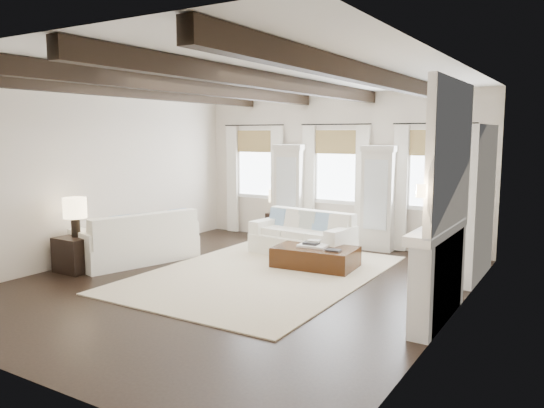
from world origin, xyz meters
The scene contains 16 objects.
ground centered at (0.00, 0.00, 0.00)m, with size 7.50×7.50×0.00m, color black.
room_shell centered at (0.75, 0.90, 1.89)m, with size 6.54×7.54×3.22m.
area_rug centered at (0.03, 0.69, 0.01)m, with size 3.42×4.81×0.02m, color beige.
sofa_back centered at (-0.05, 2.33, 0.35)m, with size 2.08×1.12×0.86m.
sofa_left centered at (-2.38, 0.23, 0.38)m, with size 1.55×2.36×0.93m.
ottoman centered at (0.60, 1.57, 0.18)m, with size 1.41×0.88×0.37m, color black.
tray centered at (0.54, 1.58, 0.39)m, with size 0.50×0.38×0.04m, color white.
book_lower centered at (0.51, 1.57, 0.43)m, with size 0.26×0.20×0.04m, color #262628.
book_upper centered at (0.54, 1.62, 0.46)m, with size 0.22×0.17×0.03m, color beige.
book_loose centered at (1.00, 1.44, 0.38)m, with size 0.24×0.18×0.03m, color #262628.
side_table_front centered at (-2.81, -0.78, 0.30)m, with size 0.60×0.60×0.60m, color black.
lamp_front centered at (-2.81, -0.78, 1.06)m, with size 0.39×0.39×0.68m.
side_table_back centered at (-1.54, 3.75, 0.27)m, with size 0.35×0.35×0.53m, color black.
lamp_back centered at (-1.54, 3.75, 0.91)m, with size 0.32×0.32×0.55m.
candlestick_near centered at (2.90, -0.31, 0.32)m, with size 0.16×0.16×0.77m.
candlestick_far centered at (2.90, 0.12, 0.32)m, with size 0.16×0.16×0.78m.
Camera 1 is at (4.72, -6.65, 2.35)m, focal length 35.00 mm.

